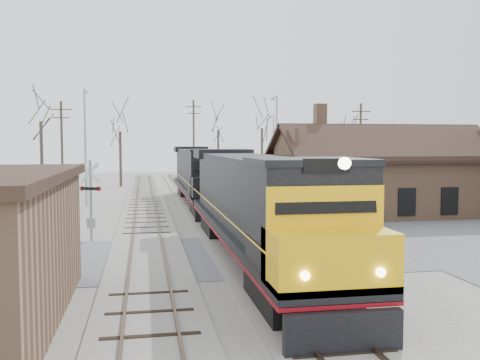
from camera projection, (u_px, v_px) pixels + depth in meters
name	position (u px, v px, depth m)	size (l,w,h in m)	color
ground	(247.00, 254.00, 24.39)	(140.00, 140.00, 0.00)	#A8A297
road	(247.00, 254.00, 24.39)	(60.00, 9.00, 0.03)	#5A5A5F
track_main	(208.00, 211.00, 39.10)	(3.40, 90.00, 0.24)	#A8A297
track_siding	(146.00, 213.00, 38.30)	(3.40, 90.00, 0.24)	#A8A297
depot	(380.00, 180.00, 38.14)	(15.20, 9.31, 7.90)	#996D4F
locomotive_lead	(256.00, 206.00, 22.29)	(3.17, 21.21, 4.71)	black
locomotive_trailing	(201.00, 175.00, 43.37)	(3.17, 21.21, 4.46)	black
crossbuck_near	(347.00, 236.00, 19.46)	(1.02, 0.27, 3.58)	#A5A8AD
crossbuck_far	(91.00, 203.00, 27.62)	(1.13, 0.55, 4.20)	#A5A8AD
streetlight_a	(85.00, 141.00, 42.64)	(0.25, 2.04, 9.41)	#A5A8AD
streetlight_b	(276.00, 142.00, 48.18)	(0.25, 2.04, 9.32)	#A5A8AD
streetlight_c	(273.00, 146.00, 63.26)	(0.25, 2.04, 8.37)	#A5A8AD
utility_pole_a	(62.00, 146.00, 51.99)	(2.00, 0.24, 9.12)	#382D23
utility_pole_b	(194.00, 140.00, 65.60)	(2.00, 0.24, 10.28)	#382D23
utility_pole_c	(360.00, 146.00, 53.77)	(2.00, 0.24, 9.03)	#382D23
tree_a	(40.00, 109.00, 51.60)	(4.78, 4.78, 11.70)	#382D23
tree_b	(120.00, 122.00, 61.71)	(4.27, 4.27, 10.45)	#382D23
tree_c	(218.00, 122.00, 72.91)	(4.56, 4.56, 11.16)	#382D23
tree_d	(262.00, 119.00, 69.69)	(4.67, 4.67, 11.43)	#382D23
tree_e	(347.00, 134.00, 66.90)	(3.55, 3.55, 8.69)	#382D23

